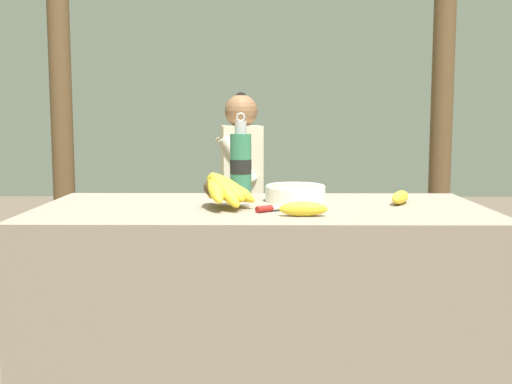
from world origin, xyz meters
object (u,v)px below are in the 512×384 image
(banana_bunch_green, at_px, (351,210))
(banana_bunch_ripe, at_px, (223,189))
(water_bottle, at_px, (241,165))
(knife, at_px, (278,207))
(support_post_near, at_px, (61,82))
(loose_banana_front, at_px, (304,209))
(loose_banana_side, at_px, (401,197))
(seated_vendor, at_px, (232,183))
(wooden_bench, at_px, (250,233))
(support_post_far, at_px, (443,82))
(serving_bowl, at_px, (296,192))

(banana_bunch_green, bearing_deg, banana_bunch_ripe, -112.56)
(water_bottle, relative_size, knife, 1.54)
(water_bottle, bearing_deg, support_post_near, 124.17)
(loose_banana_front, distance_m, loose_banana_side, 0.42)
(seated_vendor, xyz_separation_m, support_post_near, (-1.04, 0.48, 0.56))
(seated_vendor, bearing_deg, wooden_bench, -164.23)
(water_bottle, xyz_separation_m, loose_banana_side, (0.52, -0.12, -0.10))
(loose_banana_side, relative_size, knife, 0.81)
(support_post_near, bearing_deg, support_post_far, 0.00)
(knife, distance_m, wooden_bench, 1.53)
(support_post_near, bearing_deg, loose_banana_side, -47.17)
(water_bottle, distance_m, wooden_bench, 1.29)
(water_bottle, xyz_separation_m, support_post_far, (1.14, 1.66, 0.37))
(support_post_near, height_order, support_post_far, same)
(loose_banana_side, relative_size, wooden_bench, 0.08)
(banana_bunch_ripe, relative_size, wooden_bench, 0.14)
(loose_banana_front, height_order, banana_bunch_green, loose_banana_front)
(banana_bunch_ripe, bearing_deg, loose_banana_side, 10.76)
(loose_banana_front, bearing_deg, support_post_near, 122.79)
(water_bottle, relative_size, loose_banana_front, 2.13)
(seated_vendor, bearing_deg, loose_banana_front, 93.85)
(seated_vendor, bearing_deg, support_post_far, -164.57)
(seated_vendor, bearing_deg, serving_bowl, 96.19)
(loose_banana_side, distance_m, wooden_bench, 1.47)
(wooden_bench, bearing_deg, loose_banana_side, -68.89)
(banana_bunch_green, bearing_deg, support_post_near, 165.09)
(knife, xyz_separation_m, banana_bunch_green, (0.43, 1.49, -0.23))
(knife, distance_m, seated_vendor, 1.46)
(water_bottle, relative_size, seated_vendor, 0.26)
(wooden_bench, bearing_deg, banana_bunch_green, 0.12)
(loose_banana_front, bearing_deg, banana_bunch_green, 77.29)
(knife, bearing_deg, support_post_far, 22.19)
(wooden_bench, height_order, seated_vendor, seated_vendor)
(serving_bowl, xyz_separation_m, knife, (-0.06, -0.22, -0.02))
(banana_bunch_ripe, relative_size, seated_vendor, 0.23)
(loose_banana_front, xyz_separation_m, support_post_near, (-1.31, 2.04, 0.47))
(wooden_bench, bearing_deg, serving_bowl, -82.11)
(support_post_far, bearing_deg, support_post_near, 180.00)
(loose_banana_front, bearing_deg, loose_banana_side, 38.51)
(loose_banana_front, bearing_deg, seated_vendor, 99.96)
(serving_bowl, bearing_deg, loose_banana_front, -89.02)
(serving_bowl, bearing_deg, knife, -106.23)
(knife, height_order, banana_bunch_green, knife)
(banana_bunch_ripe, relative_size, support_post_near, 0.11)
(knife, relative_size, seated_vendor, 0.17)
(knife, bearing_deg, serving_bowl, 33.85)
(water_bottle, bearing_deg, seated_vendor, 94.06)
(serving_bowl, relative_size, support_post_near, 0.08)
(banana_bunch_ripe, distance_m, support_post_near, 2.21)
(loose_banana_front, height_order, loose_banana_side, same)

